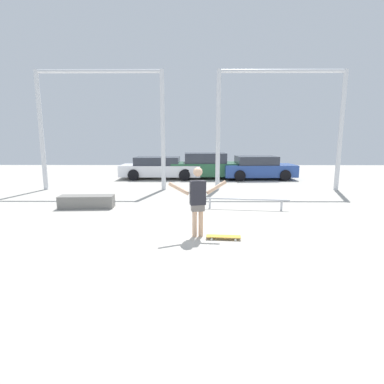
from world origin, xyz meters
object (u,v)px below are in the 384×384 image
at_px(parked_car_green, 207,166).
at_px(parked_car_blue, 258,168).
at_px(grind_box, 87,202).
at_px(skateboarder, 198,198).
at_px(grind_rail, 245,200).
at_px(parked_car_white, 160,168).
at_px(skateboard, 223,237).

bearing_deg(parked_car_green, parked_car_blue, -7.05).
height_order(grind_box, parked_car_green, parked_car_green).
bearing_deg(skateboarder, grind_rail, 48.28).
relative_size(parked_car_white, parked_car_green, 1.07).
distance_m(skateboard, grind_box, 5.40).
distance_m(grind_box, parked_car_blue, 10.29).
xyz_separation_m(skateboarder, parked_car_green, (0.68, 10.42, -0.25)).
bearing_deg(grind_box, parked_car_white, 76.97).
xyz_separation_m(skateboarder, parked_car_blue, (3.58, 10.15, -0.32)).
bearing_deg(skateboarder, skateboard, -29.63).
bearing_deg(skateboarder, parked_car_white, 89.87).
relative_size(grind_rail, parked_car_green, 0.67).
height_order(skateboard, parked_car_white, parked_car_white).
distance_m(skateboard, parked_car_green, 10.64).
distance_m(grind_rail, parked_car_blue, 7.62).
xyz_separation_m(parked_car_white, parked_car_green, (2.74, 0.14, 0.09)).
relative_size(skateboarder, grind_rail, 0.59).
relative_size(grind_box, grind_rail, 0.63).
xyz_separation_m(skateboard, parked_car_white, (-2.68, 10.48, 0.55)).
xyz_separation_m(grind_box, parked_car_green, (4.44, 7.46, 0.50)).
height_order(skateboard, grind_rail, grind_rail).
bearing_deg(parked_car_green, parked_car_white, -178.90).
distance_m(skateboarder, parked_car_white, 10.49).
height_order(grind_box, parked_car_blue, parked_car_blue).
distance_m(skateboarder, skateboard, 1.10).
distance_m(grind_box, grind_rail, 5.39).
height_order(skateboarder, grind_box, skateboarder).
bearing_deg(parked_car_white, grind_box, -101.97).
bearing_deg(parked_car_white, grind_rail, -62.68).
xyz_separation_m(skateboarder, grind_rail, (1.63, 2.79, -0.66)).
height_order(skateboard, parked_car_blue, parked_car_blue).
distance_m(grind_box, parked_car_white, 7.52).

